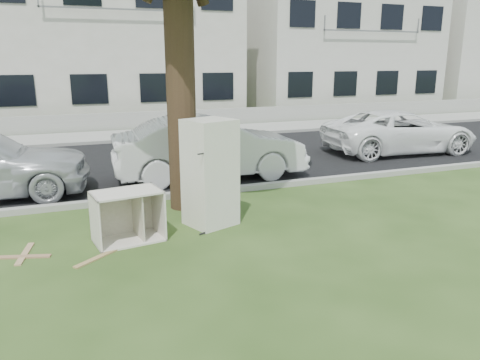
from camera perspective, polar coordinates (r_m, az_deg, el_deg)
name	(u,v)px	position (r m, az deg, el deg)	size (l,w,h in m)	color
ground	(235,236)	(7.71, -0.60, -6.79)	(120.00, 120.00, 0.00)	#2B4318
road	(162,162)	(13.28, -9.53, 2.20)	(120.00, 7.00, 0.01)	black
kerb_near	(195,196)	(9.92, -5.46, -1.93)	(120.00, 0.18, 0.12)	gray
kerb_far	(141,142)	(16.72, -11.95, 4.61)	(120.00, 0.18, 0.12)	gray
sidewalk	(135,135)	(18.13, -12.68, 5.35)	(120.00, 2.80, 0.01)	gray
low_wall	(129,121)	(19.65, -13.42, 7.02)	(120.00, 0.15, 0.70)	gray
townhouse_center	(111,39)	(24.38, -15.50, 16.25)	(11.22, 8.16, 7.44)	silver
townhouse_right	(327,47)	(28.23, 10.53, 15.62)	(10.20, 8.16, 6.84)	beige
fridge	(210,173)	(8.00, -3.67, 0.87)	(0.75, 0.70, 1.83)	silver
cabinet	(128,216)	(7.58, -13.53, -4.32)	(1.04, 0.65, 0.81)	white
plank_a	(106,254)	(7.27, -16.04, -8.65)	(1.12, 0.09, 0.02)	#9B7E4B
plank_b	(16,257)	(7.63, -25.63, -8.46)	(0.98, 0.10, 0.02)	#936C4D
plank_c	(25,254)	(7.70, -24.76, -8.16)	(0.82, 0.09, 0.02)	tan
car_center	(210,148)	(11.21, -3.70, 3.96)	(1.58, 4.54, 1.50)	silver
car_right	(400,132)	(15.15, 18.91, 5.60)	(2.15, 4.66, 1.29)	white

